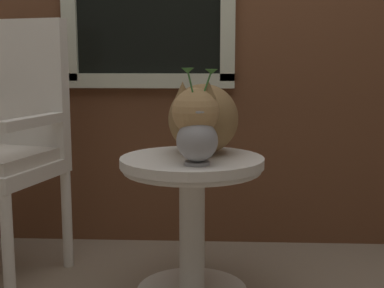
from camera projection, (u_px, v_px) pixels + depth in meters
name	position (u px, v px, depth m)	size (l,w,h in m)	color
wicker_side_table	(192.00, 202.00, 2.02)	(0.54, 0.54, 0.55)	silver
wicker_chair	(0.00, 138.00, 2.23)	(0.59, 0.57, 1.08)	silver
cat	(202.00, 118.00, 2.02)	(0.30, 0.64, 0.29)	olive
pewter_vase_with_ivy	(197.00, 137.00, 1.83)	(0.14, 0.14, 0.33)	#99999E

